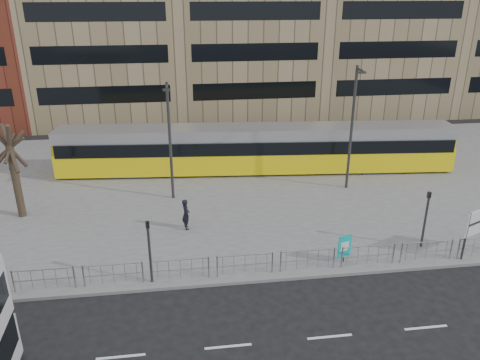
{
  "coord_description": "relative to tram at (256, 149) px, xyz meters",
  "views": [
    {
      "loc": [
        -3.44,
        -17.99,
        12.6
      ],
      "look_at": [
        -0.19,
        6.0,
        2.7
      ],
      "focal_mm": 35.0,
      "sensor_mm": 36.0,
      "label": 1
    }
  ],
  "objects": [
    {
      "name": "ground",
      "position": [
        -2.1,
        -13.9,
        -1.84
      ],
      "size": [
        120.0,
        120.0,
        0.0
      ],
      "primitive_type": "plane",
      "color": "black",
      "rests_on": "ground"
    },
    {
      "name": "plaza",
      "position": [
        -2.1,
        -1.9,
        -1.76
      ],
      "size": [
        64.0,
        24.0,
        0.15
      ],
      "primitive_type": "cube",
      "color": "slate",
      "rests_on": "ground"
    },
    {
      "name": "kerb",
      "position": [
        -2.1,
        -13.85,
        -1.76
      ],
      "size": [
        64.0,
        0.25,
        0.17
      ],
      "primitive_type": "cube",
      "color": "gray",
      "rests_on": "ground"
    },
    {
      "name": "pedestrian_barrier",
      "position": [
        -0.1,
        -13.4,
        -0.85
      ],
      "size": [
        32.07,
        0.07,
        1.1
      ],
      "color": "#94979C",
      "rests_on": "plaza"
    },
    {
      "name": "road_markings",
      "position": [
        -1.1,
        -17.9,
        -1.83
      ],
      "size": [
        62.0,
        0.12,
        0.01
      ],
      "primitive_type": "cube",
      "color": "white",
      "rests_on": "ground"
    },
    {
      "name": "tram",
      "position": [
        0.0,
        0.0,
        0.0
      ],
      "size": [
        28.63,
        5.13,
        3.36
      ],
      "rotation": [
        0.0,
        0.0,
        -0.09
      ],
      "color": "yellow",
      "rests_on": "plaza"
    },
    {
      "name": "station_sign",
      "position": [
        8.99,
        -13.1,
        0.07
      ],
      "size": [
        2.05,
        0.96,
        2.53
      ],
      "rotation": [
        0.0,
        0.0,
        0.41
      ],
      "color": "#2D2D30",
      "rests_on": "plaza"
    },
    {
      "name": "ad_panel",
      "position": [
        2.18,
        -12.93,
        -0.83
      ],
      "size": [
        0.75,
        0.32,
        1.46
      ],
      "rotation": [
        0.0,
        0.0,
        0.35
      ],
      "color": "#2D2D30",
      "rests_on": "plaza"
    },
    {
      "name": "pedestrian",
      "position": [
        -5.39,
        -8.42,
        -0.8
      ],
      "size": [
        0.56,
        0.73,
        1.77
      ],
      "primitive_type": "imported",
      "rotation": [
        0.0,
        0.0,
        1.8
      ],
      "color": "black",
      "rests_on": "plaza"
    },
    {
      "name": "traffic_light_west",
      "position": [
        -7.11,
        -13.4,
        0.29
      ],
      "size": [
        0.22,
        0.24,
        3.1
      ],
      "rotation": [
        0.0,
        0.0,
        0.32
      ],
      "color": "#2D2D30",
      "rests_on": "plaza"
    },
    {
      "name": "traffic_light_east",
      "position": [
        6.7,
        -12.06,
        0.29
      ],
      "size": [
        0.2,
        0.23,
        3.1
      ],
      "rotation": [
        0.0,
        0.0,
        0.2
      ],
      "color": "#2D2D30",
      "rests_on": "plaza"
    },
    {
      "name": "lamp_post_west",
      "position": [
        -6.11,
        -4.17,
        2.4
      ],
      "size": [
        0.45,
        1.04,
        7.43
      ],
      "color": "#2D2D30",
      "rests_on": "plaza"
    },
    {
      "name": "lamp_post_east",
      "position": [
        5.52,
        -4.03,
        2.76
      ],
      "size": [
        0.45,
        1.04,
        8.14
      ],
      "color": "#2D2D30",
      "rests_on": "plaza"
    },
    {
      "name": "bare_tree",
      "position": [
        -14.98,
        -5.51,
        4.12
      ],
      "size": [
        4.78,
        4.78,
        7.99
      ],
      "color": "#2F241A",
      "rests_on": "plaza"
    }
  ]
}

